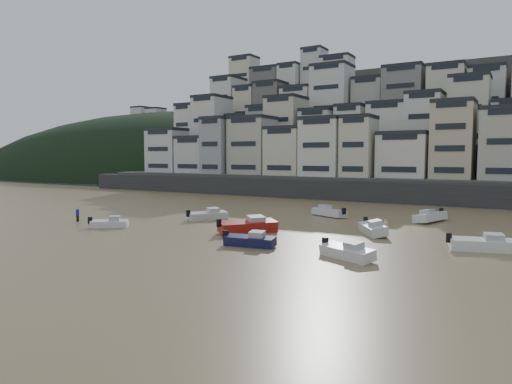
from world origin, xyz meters
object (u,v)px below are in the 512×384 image
Objects in this scene: boat_b at (347,250)px; boat_j at (109,222)px; boat_h at (329,211)px; boat_i at (430,215)px; boat_e at (373,227)px; boat_c at (248,224)px; person_pink at (385,228)px; boat_f at (208,214)px; boat_d at (483,242)px; boat_a at (250,239)px; person_blue at (78,214)px.

boat_b reaches higher than boat_j.
boat_h is at bearing 14.14° from boat_j.
boat_i is 37.90m from boat_j.
boat_i is 1.35× the size of boat_j.
boat_e is 28.81m from boat_j.
boat_j is at bearing 144.02° from boat_c.
person_pink reaches higher than boat_h.
boat_b is at bearing -87.60° from boat_f.
boat_i is at bearing 1.11° from boat_j.
boat_h is 0.96× the size of boat_i.
boat_d is at bearing -16.28° from person_pink.
boat_j is at bearing -158.83° from boat_b.
boat_h is (-8.99, 10.80, 0.01)m from boat_e.
boat_a is 0.98× the size of boat_b.
person_blue is 36.24m from person_pink.
boat_h is 15.48m from person_pink.
person_blue reaches higher than boat_d.
boat_b is 14.46m from boat_c.
boat_j is at bearing -178.80° from boat_f.
boat_i is at bearing 55.71° from boat_a.
person_pink reaches higher than boat_i.
boat_i is at bearing -32.85° from boat_f.
person_pink is (9.06, 10.97, 0.18)m from boat_a.
boat_c is (-12.99, 6.34, 0.22)m from boat_b.
boat_c is 1.52× the size of boat_j.
boat_i reaches higher than boat_b.
boat_c reaches higher than person_blue.
boat_c is (-3.93, 6.03, 0.23)m from boat_a.
boat_b is at bearing -11.38° from boat_a.
boat_a is 9.07m from boat_b.
boat_h is 27.74m from boat_j.
boat_a is 26.24m from person_blue.
boat_f is 27.31m from boat_i.
boat_h reaches higher than boat_e.
person_pink is (1.45, -0.63, 0.11)m from boat_e.
boat_h is at bearing 132.41° from person_pink.
person_blue reaches higher than boat_j.
person_pink is at bearing 114.17° from boat_b.
boat_i is (3.46, 12.31, 0.05)m from boat_e.
boat_a is 14.23m from person_pink.
boat_d is at bearing 41.22° from boat_i.
boat_c reaches higher than boat_a.
boat_f is 12.05m from boat_j.
boat_b is 35.29m from person_blue.
boat_d is at bearing 68.25° from boat_b.
boat_c reaches higher than boat_h.
boat_d is at bearing -65.52° from boat_f.
boat_j is 2.54× the size of person_blue.
boat_f is (-13.34, 11.67, 0.06)m from boat_a.
boat_d is 1.03× the size of boat_e.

